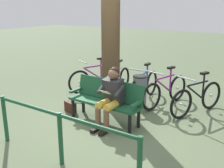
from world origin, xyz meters
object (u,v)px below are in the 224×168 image
bicycle_green (197,98)px  bicycle_silver (165,91)px  bench (107,98)px  person_reading (111,95)px  litter_bin (140,91)px  tree_trunk (111,24)px  bicycle_red (96,78)px  handbag (70,107)px  bicycle_black (117,82)px  bicycle_orange (144,87)px

bicycle_green → bicycle_silver: size_ratio=0.96×
bench → bicycle_green: 2.05m
person_reading → bicycle_green: bearing=-126.4°
litter_bin → tree_trunk: bearing=13.8°
bicycle_silver → bicycle_red: size_ratio=1.05×
person_reading → bicycle_red: size_ratio=0.77×
handbag → litter_bin: (-1.17, -1.18, 0.26)m
bench → bicycle_red: bicycle_red is taller
handbag → bicycle_black: bearing=-100.2°
bicycle_silver → tree_trunk: bearing=-50.2°
handbag → bicycle_black: (-0.28, -1.57, 0.24)m
handbag → bicycle_silver: bicycle_silver is taller
litter_bin → bicycle_green: 1.32m
handbag → person_reading: bearing=173.1°
bicycle_silver → bicycle_orange: (0.59, -0.05, 0.00)m
person_reading → bicycle_orange: 1.77m
bicycle_silver → bicycle_red: 2.10m
tree_trunk → bicycle_black: size_ratio=2.29×
person_reading → tree_trunk: size_ratio=0.31×
bicycle_green → bicycle_silver: same height
tree_trunk → bicycle_silver: 2.05m
handbag → bicycle_silver: size_ratio=0.18×
bicycle_orange → bicycle_red: size_ratio=1.08×
tree_trunk → bicycle_red: size_ratio=2.47×
handbag → tree_trunk: tree_trunk is taller
person_reading → bicycle_orange: (0.11, -1.74, -0.31)m
handbag → bicycle_red: bearing=-75.2°
person_reading → bicycle_silver: size_ratio=0.74×
bench → bicycle_silver: size_ratio=0.99×
bicycle_black → bicycle_red: (0.71, -0.03, 0.00)m
bicycle_silver → bicycle_green: bearing=96.9°
litter_bin → bicycle_green: bicycle_green is taller
litter_bin → bicycle_green: bearing=-169.5°
bicycle_silver → bicycle_black: (1.39, -0.03, 0.00)m
tree_trunk → litter_bin: 1.70m
tree_trunk → bicycle_silver: (-1.21, -0.54, -1.56)m
bicycle_black → bicycle_red: 0.71m
tree_trunk → litter_bin: size_ratio=5.09×
litter_bin → bicycle_silver: 0.62m
handbag → bicycle_red: bicycle_red is taller
bench → tree_trunk: tree_trunk is taller
person_reading → tree_trunk: bearing=-54.6°
bicycle_green → tree_trunk: bearing=-54.9°
person_reading → bicycle_black: person_reading is taller
bicycle_black → bench: bearing=18.1°
bench → bicycle_red: (1.39, -1.57, -0.15)m
handbag → bicycle_green: bicycle_green is taller
bicycle_black → bicycle_red: same height
person_reading → bicycle_orange: person_reading is taller
handbag → bicycle_green: 2.86m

